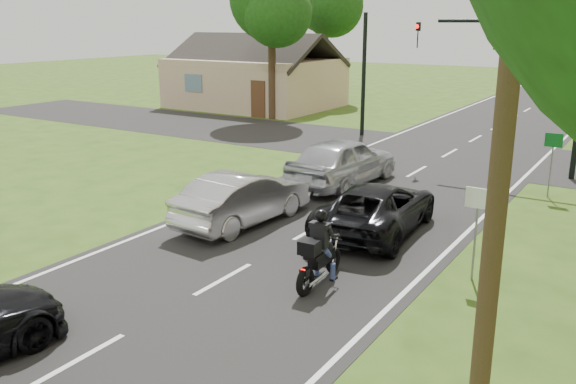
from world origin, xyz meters
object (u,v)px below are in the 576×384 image
object	(u,v)px
sign_green	(553,149)
silver_suv	(343,161)
dark_suv	(377,208)
motorcycle_rider	(319,255)
utility_pole_near	(510,63)
traffic_signal	(530,62)
sign_white	(477,211)
silver_sedan	(243,198)

from	to	relation	value
sign_green	silver_suv	bearing A→B (deg)	-160.66
silver_suv	dark_suv	bearing A→B (deg)	131.74
motorcycle_rider	utility_pole_near	xyz separation A→B (m)	(4.28, -2.91, 4.40)
silver_suv	motorcycle_rider	bearing A→B (deg)	117.50
traffic_signal	sign_white	distance (m)	11.39
motorcycle_rider	sign_white	bearing A→B (deg)	33.96
motorcycle_rider	utility_pole_near	distance (m)	6.79
traffic_signal	sign_green	world-z (taller)	traffic_signal
utility_pole_near	sign_green	world-z (taller)	utility_pole_near
dark_suv	sign_white	world-z (taller)	sign_white
motorcycle_rider	traffic_signal	world-z (taller)	traffic_signal
sign_white	motorcycle_rider	bearing A→B (deg)	-143.33
traffic_signal	sign_green	xyz separation A→B (m)	(1.56, -3.02, -2.54)
traffic_signal	sign_white	bearing A→B (deg)	-82.95
sign_white	sign_green	bearing A→B (deg)	88.57
sign_white	traffic_signal	bearing A→B (deg)	97.05
silver_sedan	sign_green	xyz separation A→B (m)	(6.86, 7.54, 0.84)
motorcycle_rider	silver_sedan	distance (m)	4.63
silver_sedan	traffic_signal	xyz separation A→B (m)	(5.30, 10.56, 3.38)
utility_pole_near	sign_green	bearing A→B (deg)	95.72
motorcycle_rider	traffic_signal	bearing A→B (deg)	81.12
dark_suv	silver_suv	world-z (taller)	silver_suv
traffic_signal	utility_pole_near	size ratio (longest dim) A/B	0.64
dark_suv	sign_white	size ratio (longest dim) A/B	2.31
silver_sedan	traffic_signal	size ratio (longest dim) A/B	0.71
silver_sedan	sign_green	world-z (taller)	sign_green
motorcycle_rider	traffic_signal	size ratio (longest dim) A/B	0.31
silver_sedan	sign_white	size ratio (longest dim) A/B	2.12
motorcycle_rider	dark_suv	xyz separation A→B (m)	(-0.38, 3.88, 0.01)
motorcycle_rider	sign_white	size ratio (longest dim) A/B	0.94
sign_green	traffic_signal	bearing A→B (deg)	117.38
motorcycle_rider	sign_green	world-z (taller)	sign_green
traffic_signal	silver_sedan	bearing A→B (deg)	-116.64
motorcycle_rider	sign_white	xyz separation A→B (m)	(2.78, 2.07, 0.92)
silver_sedan	utility_pole_near	distance (m)	10.72
silver_sedan	sign_white	xyz separation A→B (m)	(6.66, -0.46, 0.84)
dark_suv	silver_sedan	distance (m)	3.76
sign_green	motorcycle_rider	bearing A→B (deg)	-106.47
silver_sedan	utility_pole_near	bearing A→B (deg)	150.53
silver_sedan	traffic_signal	distance (m)	12.29
motorcycle_rider	sign_green	distance (m)	10.54
motorcycle_rider	silver_suv	distance (m)	8.54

